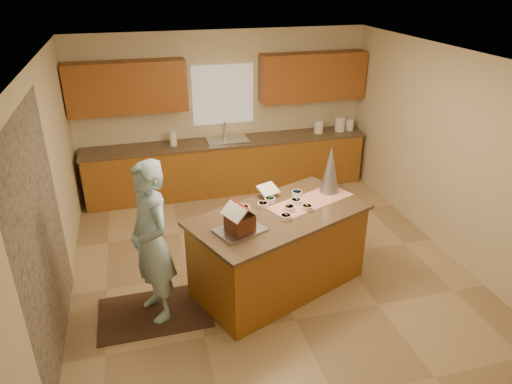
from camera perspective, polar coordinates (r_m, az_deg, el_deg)
floor at (r=6.39m, az=1.35°, el=-8.77°), size 5.50×5.50×0.00m
ceiling at (r=5.36m, az=1.65°, el=15.84°), size 5.50×5.50×0.00m
wall_back at (r=8.27m, az=-4.00°, el=9.67°), size 5.50×5.50×0.00m
wall_front at (r=3.56m, az=14.53°, el=-14.65°), size 5.50×5.50×0.00m
wall_left at (r=5.62m, az=-23.76°, el=-0.38°), size 5.50×5.50×0.00m
wall_right at (r=6.84m, az=22.07°, el=4.40°), size 5.50×5.50×0.00m
stone_accent at (r=4.96m, az=-24.38°, el=-5.30°), size 0.00×2.50×2.50m
window_curtain at (r=8.16m, az=-4.02°, el=11.64°), size 1.05×0.03×1.00m
back_counter_base at (r=8.29m, az=-3.39°, el=3.06°), size 4.80×0.60×0.88m
back_counter_top at (r=8.12m, az=-3.48°, el=6.06°), size 4.85×0.63×0.04m
upper_cabinet_left at (r=7.81m, az=-15.31°, el=12.08°), size 1.85×0.35×0.80m
upper_cabinet_right at (r=8.40m, az=6.87°, el=13.67°), size 1.85×0.35×0.80m
sink at (r=8.12m, az=-3.47°, el=6.00°), size 0.70×0.45×0.12m
faucet at (r=8.24m, az=-3.77°, el=7.51°), size 0.03×0.03×0.28m
island_base at (r=5.76m, az=2.75°, el=-7.22°), size 2.22×1.68×0.97m
island_top at (r=5.50m, az=2.86°, el=-2.76°), size 2.34×1.80×0.04m
table_runner at (r=5.79m, az=6.63°, el=-1.10°), size 1.17×0.79×0.01m
baking_tray at (r=5.12m, az=-1.95°, el=-4.61°), size 0.61×0.54×0.03m
cookbook at (r=5.83m, az=1.47°, el=0.32°), size 0.30×0.27×0.10m
tinsel_tree at (r=5.94m, az=8.96°, el=2.66°), size 0.32×0.32×0.61m
rug at (r=5.73m, az=-12.12°, el=-14.04°), size 1.26×0.82×0.01m
boy at (r=5.19m, az=-12.51°, el=-5.98°), size 0.65×0.79×1.86m
canister_a at (r=8.55m, az=7.57°, el=7.82°), size 0.16×0.16×0.22m
canister_b at (r=8.70m, az=10.13°, el=8.11°), size 0.18×0.18×0.27m
canister_c at (r=8.79m, az=11.26°, el=7.99°), size 0.14×0.14×0.20m
paper_towel at (r=7.95m, az=-9.98°, el=6.38°), size 0.11×0.11×0.24m
gingerbread_house at (r=5.06m, az=-1.97°, el=-3.33°), size 0.40×0.40×0.31m
candy_bowls at (r=5.61m, az=3.11°, el=-1.59°), size 0.87×0.68×0.06m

